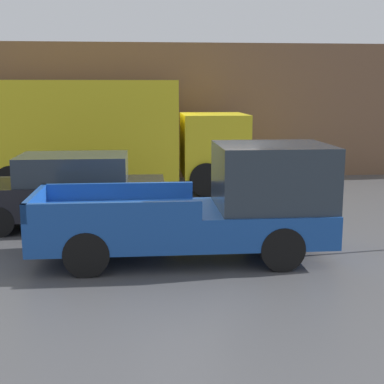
{
  "coord_description": "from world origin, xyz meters",
  "views": [
    {
      "loc": [
        -1.2,
        -10.43,
        3.13
      ],
      "look_at": [
        -0.26,
        0.18,
        1.06
      ],
      "focal_mm": 50.0,
      "sensor_mm": 36.0,
      "label": 1
    }
  ],
  "objects_px": {
    "pickup_truck": "(214,206)",
    "car": "(70,190)",
    "delivery_truck": "(89,132)",
    "newspaper_box": "(305,163)"
  },
  "relations": [
    {
      "from": "delivery_truck",
      "to": "car",
      "type": "bearing_deg",
      "value": -90.43
    },
    {
      "from": "delivery_truck",
      "to": "pickup_truck",
      "type": "bearing_deg",
      "value": -66.74
    },
    {
      "from": "car",
      "to": "newspaper_box",
      "type": "bearing_deg",
      "value": 40.25
    },
    {
      "from": "pickup_truck",
      "to": "car",
      "type": "distance_m",
      "value": 4.01
    },
    {
      "from": "delivery_truck",
      "to": "newspaper_box",
      "type": "bearing_deg",
      "value": 15.44
    },
    {
      "from": "newspaper_box",
      "to": "pickup_truck",
      "type": "bearing_deg",
      "value": -116.34
    },
    {
      "from": "car",
      "to": "newspaper_box",
      "type": "distance_m",
      "value": 9.74
    },
    {
      "from": "pickup_truck",
      "to": "delivery_truck",
      "type": "xyz_separation_m",
      "value": [
        -2.97,
        6.9,
        0.83
      ]
    },
    {
      "from": "pickup_truck",
      "to": "newspaper_box",
      "type": "relative_size",
      "value": 5.29
    },
    {
      "from": "pickup_truck",
      "to": "car",
      "type": "relative_size",
      "value": 1.23
    }
  ]
}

